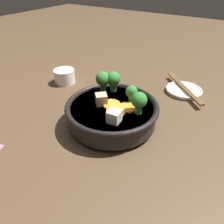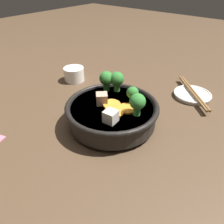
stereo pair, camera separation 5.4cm
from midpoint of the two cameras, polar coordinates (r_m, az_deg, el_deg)
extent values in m
plane|color=#4C3826|center=(0.56, 2.75, -3.24)|extent=(3.00, 3.00, 0.00)
cylinder|color=black|center=(0.55, 2.77, -2.83)|extent=(0.12, 0.12, 0.01)
cylinder|color=black|center=(0.54, 2.85, -0.49)|extent=(0.22, 0.22, 0.04)
torus|color=black|center=(0.53, 2.92, 1.52)|extent=(0.23, 0.23, 0.01)
cylinder|color=brown|center=(0.53, 2.88, 0.40)|extent=(0.20, 0.20, 0.02)
cylinder|color=orange|center=(0.52, 2.95, 1.78)|extent=(0.06, 0.06, 0.01)
cylinder|color=orange|center=(0.50, 3.72, -0.01)|extent=(0.06, 0.06, 0.01)
cylinder|color=orange|center=(0.51, 7.04, 0.78)|extent=(0.05, 0.05, 0.01)
cylinder|color=green|center=(0.49, 9.58, 0.27)|extent=(0.02, 0.02, 0.02)
sphere|color=#2D752D|center=(0.48, 9.85, 2.62)|extent=(0.04, 0.04, 0.04)
cylinder|color=green|center=(0.59, 3.87, 6.43)|extent=(0.02, 0.02, 0.02)
sphere|color=#2D752D|center=(0.58, 3.96, 8.57)|extent=(0.04, 0.04, 0.04)
cylinder|color=green|center=(0.59, 1.18, 6.58)|extent=(0.02, 0.02, 0.02)
sphere|color=#2D752D|center=(0.58, 1.20, 8.72)|extent=(0.04, 0.04, 0.04)
cylinder|color=green|center=(0.54, 8.14, 3.14)|extent=(0.01, 0.01, 0.02)
sphere|color=#2D752D|center=(0.53, 8.31, 4.93)|extent=(0.03, 0.03, 0.03)
cube|color=silver|center=(0.47, 2.95, -1.27)|extent=(0.03, 0.03, 0.03)
cube|color=tan|center=(0.53, 0.23, 3.40)|extent=(0.04, 0.04, 0.03)
cylinder|color=white|center=(0.72, 22.23, 4.01)|extent=(0.11, 0.11, 0.01)
torus|color=white|center=(0.72, 22.31, 4.36)|extent=(0.11, 0.11, 0.01)
cylinder|color=white|center=(0.77, -7.92, 9.73)|extent=(0.07, 0.07, 0.05)
cylinder|color=brown|center=(0.77, -8.00, 10.67)|extent=(0.06, 0.06, 0.00)
cylinder|color=olive|center=(0.72, 22.71, 4.81)|extent=(0.15, 0.16, 0.01)
cylinder|color=olive|center=(0.72, 22.14, 4.80)|extent=(0.15, 0.16, 0.01)
camera|label=1|loc=(0.03, -87.14, 1.94)|focal=35.00mm
camera|label=2|loc=(0.03, 92.86, -1.94)|focal=35.00mm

